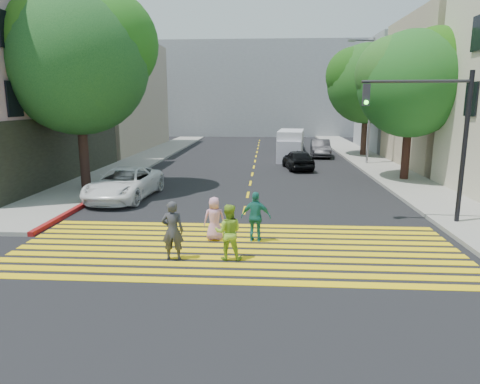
# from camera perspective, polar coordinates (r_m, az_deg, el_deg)

# --- Properties ---
(ground) EXTENTS (120.00, 120.00, 0.00)m
(ground) POSITION_cam_1_polar(r_m,az_deg,el_deg) (11.93, -0.92, -9.58)
(ground) COLOR black
(sidewalk_left) EXTENTS (3.00, 40.00, 0.15)m
(sidewalk_left) POSITION_cam_1_polar(r_m,az_deg,el_deg) (34.64, -12.17, 4.51)
(sidewalk_left) COLOR gray
(sidewalk_left) RESTS_ON ground
(sidewalk_right) EXTENTS (3.00, 60.00, 0.15)m
(sidewalk_right) POSITION_cam_1_polar(r_m,az_deg,el_deg) (27.49, 19.66, 2.21)
(sidewalk_right) COLOR gray
(sidewalk_right) RESTS_ON ground
(curb_red) EXTENTS (0.20, 8.00, 0.16)m
(curb_red) POSITION_cam_1_polar(r_m,az_deg,el_deg) (19.25, -20.37, -1.74)
(curb_red) COLOR maroon
(curb_red) RESTS_ON ground
(crosswalk) EXTENTS (13.40, 5.30, 0.01)m
(crosswalk) POSITION_cam_1_polar(r_m,az_deg,el_deg) (13.12, -0.48, -7.53)
(crosswalk) COLOR yellow
(crosswalk) RESTS_ON ground
(lane_line) EXTENTS (0.12, 34.40, 0.01)m
(lane_line) POSITION_cam_1_polar(r_m,az_deg,el_deg) (33.86, 2.10, 4.48)
(lane_line) COLOR yellow
(lane_line) RESTS_ON ground
(building_left_tan) EXTENTS (12.00, 16.00, 10.00)m
(building_left_tan) POSITION_cam_1_polar(r_m,az_deg,el_deg) (42.57, -20.21, 12.03)
(building_left_tan) COLOR tan
(building_left_tan) RESTS_ON ground
(building_right_tan) EXTENTS (10.00, 10.00, 10.00)m
(building_right_tan) POSITION_cam_1_polar(r_m,az_deg,el_deg) (33.22, 29.40, 11.49)
(building_right_tan) COLOR tan
(building_right_tan) RESTS_ON ground
(building_right_grey) EXTENTS (10.00, 10.00, 10.00)m
(building_right_grey) POSITION_cam_1_polar(r_m,az_deg,el_deg) (43.43, 23.10, 11.80)
(building_right_grey) COLOR gray
(building_right_grey) RESTS_ON ground
(backdrop_block) EXTENTS (30.00, 8.00, 12.00)m
(backdrop_block) POSITION_cam_1_polar(r_m,az_deg,el_deg) (59.10, 2.84, 13.46)
(backdrop_block) COLOR gray
(backdrop_block) RESTS_ON ground
(tree_left) EXTENTS (8.45, 8.30, 9.65)m
(tree_left) POSITION_cam_1_polar(r_m,az_deg,el_deg) (22.47, -20.70, 16.61)
(tree_left) COLOR black
(tree_left) RESTS_ON ground
(tree_right_near) EXTENTS (7.24, 6.92, 8.29)m
(tree_right_near) POSITION_cam_1_polar(r_m,az_deg,el_deg) (25.51, 22.11, 13.84)
(tree_right_near) COLOR #351A12
(tree_right_near) RESTS_ON ground
(tree_right_far) EXTENTS (7.17, 6.60, 9.10)m
(tree_right_far) POSITION_cam_1_polar(r_m,az_deg,el_deg) (36.42, 16.73, 14.20)
(tree_right_far) COLOR #462F23
(tree_right_far) RESTS_ON ground
(pedestrian_man) EXTENTS (0.63, 0.43, 1.70)m
(pedestrian_man) POSITION_cam_1_polar(r_m,az_deg,el_deg) (12.15, -8.97, -5.10)
(pedestrian_man) COLOR #37363A
(pedestrian_man) RESTS_ON ground
(pedestrian_woman) EXTENTS (0.79, 0.62, 1.60)m
(pedestrian_woman) POSITION_cam_1_polar(r_m,az_deg,el_deg) (12.04, -1.56, -5.36)
(pedestrian_woman) COLOR #8FBE2D
(pedestrian_woman) RESTS_ON ground
(pedestrian_child) EXTENTS (0.76, 0.56, 1.41)m
(pedestrian_child) POSITION_cam_1_polar(r_m,az_deg,el_deg) (13.76, -3.44, -3.56)
(pedestrian_child) COLOR pink
(pedestrian_child) RESTS_ON ground
(pedestrian_extra) EXTENTS (0.98, 0.47, 1.61)m
(pedestrian_extra) POSITION_cam_1_polar(r_m,az_deg,el_deg) (13.58, 2.14, -3.33)
(pedestrian_extra) COLOR #22786C
(pedestrian_extra) RESTS_ON ground
(white_sedan) EXTENTS (2.72, 5.27, 1.42)m
(white_sedan) POSITION_cam_1_polar(r_m,az_deg,el_deg) (20.30, -15.15, 1.09)
(white_sedan) COLOR white
(white_sedan) RESTS_ON ground
(dark_car_near) EXTENTS (2.13, 4.08, 1.33)m
(dark_car_near) POSITION_cam_1_polar(r_m,az_deg,el_deg) (28.54, 7.73, 4.32)
(dark_car_near) COLOR black
(dark_car_near) RESTS_ON ground
(silver_car) EXTENTS (2.29, 5.11, 1.45)m
(silver_car) POSITION_cam_1_polar(r_m,az_deg,el_deg) (40.69, 7.03, 6.67)
(silver_car) COLOR gray
(silver_car) RESTS_ON ground
(dark_car_parked) EXTENTS (1.66, 4.27, 1.39)m
(dark_car_parked) POSITION_cam_1_polar(r_m,az_deg,el_deg) (35.56, 10.66, 5.76)
(dark_car_parked) COLOR #242428
(dark_car_parked) RESTS_ON ground
(white_van) EXTENTS (2.30, 4.96, 2.26)m
(white_van) POSITION_cam_1_polar(r_m,az_deg,el_deg) (33.03, 6.74, 6.09)
(white_van) COLOR silver
(white_van) RESTS_ON ground
(traffic_signal) EXTENTS (3.70, 0.46, 5.43)m
(traffic_signal) POSITION_cam_1_polar(r_m,az_deg,el_deg) (16.56, 24.69, 7.87)
(traffic_signal) COLOR black
(traffic_signal) RESTS_ON ground
(street_lamp) EXTENTS (1.92, 0.66, 8.60)m
(street_lamp) POSITION_cam_1_polar(r_m,az_deg,el_deg) (31.30, 16.75, 12.44)
(street_lamp) COLOR gray
(street_lamp) RESTS_ON ground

